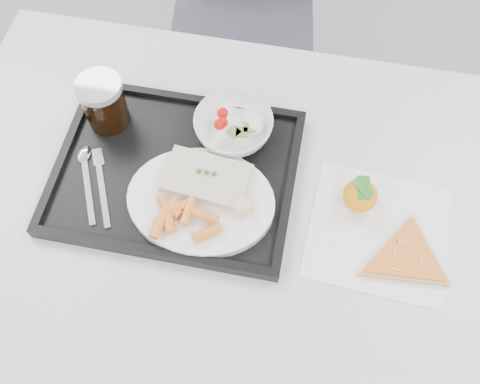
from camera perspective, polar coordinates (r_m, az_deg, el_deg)
The scene contains 14 objects.
room at distance 0.28m, azimuth -10.31°, elevation 3.86°, with size 6.04×7.04×2.84m.
table at distance 1.05m, azimuth 0.33°, elevation -3.13°, with size 1.20×0.80×0.75m.
tray at distance 1.02m, azimuth -6.86°, elevation 2.05°, with size 0.45×0.35×0.03m.
dinner_plate at distance 0.97m, azimuth -4.19°, elevation -0.97°, with size 0.27×0.27×0.02m.
fish_fillet at distance 0.97m, azimuth -3.62°, elevation 1.48°, with size 0.16×0.11×0.03m.
bread_roll at distance 0.94m, azimuth 0.28°, elevation -1.38°, with size 0.05×0.05×0.03m.
salad_bowl at distance 1.04m, azimuth -0.70°, elevation 7.01°, with size 0.15×0.15×0.05m.
cola_glass at distance 1.06m, azimuth -14.34°, elevation 9.30°, with size 0.09×0.09×0.11m.
cutlery at distance 1.04m, azimuth -15.52°, elevation 1.73°, with size 0.12×0.16×0.01m.
napkin at distance 1.00m, azimuth 14.63°, elevation -4.13°, with size 0.26×0.25×0.00m.
tangerine at distance 0.98m, azimuth 12.70°, elevation -0.36°, with size 0.08×0.08×0.07m.
pizza_slice at distance 0.98m, azimuth 17.32°, elevation -6.70°, with size 0.26×0.26×0.02m.
carrot_pile at distance 0.94m, azimuth -6.56°, elevation -2.57°, with size 0.13×0.09×0.02m.
salad_contents at distance 1.03m, azimuth 0.51°, elevation 7.54°, with size 0.09×0.07×0.03m.
Camera 1 is at (0.08, -0.14, 1.64)m, focal length 40.00 mm.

